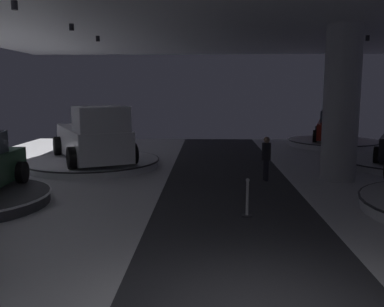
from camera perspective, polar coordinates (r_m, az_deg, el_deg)
The scene contains 7 objects.
column_right at distance 15.72m, azimuth 19.85°, elevation 6.46°, with size 1.25×1.25×5.50m.
display_platform_deep_right at distance 25.50m, azimuth 18.91°, elevation 1.42°, with size 5.15×5.15×0.35m.
display_car_deep_right at distance 25.44m, azimuth 19.01°, elevation 3.49°, with size 3.15×4.54×1.71m.
display_platform_far_left at distance 18.17m, azimuth -13.49°, elevation -1.21°, with size 5.68×5.68×0.31m.
pickup_truck_far_left at distance 17.70m, azimuth -13.39°, elevation 2.05°, with size 4.45×5.67×2.30m.
visitor_walking_near at distance 15.03m, azimuth 10.19°, elevation -0.31°, with size 0.32×0.32×1.59m.
stanchion_a at distance 10.82m, azimuth 7.60°, elevation -6.70°, with size 0.28×0.28×1.01m.
Camera 1 is at (-0.75, -5.28, 3.24)m, focal length 38.73 mm.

